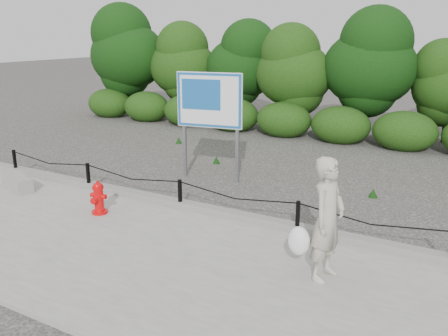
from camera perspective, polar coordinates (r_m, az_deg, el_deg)
name	(u,v)px	position (r m, az deg, el deg)	size (l,w,h in m)	color
ground	(180,212)	(9.67, -5.26, -5.25)	(90.00, 90.00, 0.00)	#2D2B28
sidewalk	(112,248)	(8.23, -13.27, -9.31)	(14.00, 4.00, 0.08)	gray
curb	(182,204)	(9.66, -5.11, -4.33)	(14.00, 0.22, 0.14)	slate
chain_barrier	(180,190)	(9.52, -5.33, -2.69)	(10.06, 0.06, 0.60)	black
treeline	(337,60)	(16.95, 13.44, 12.51)	(20.40, 3.70, 5.18)	black
fire_hydrant	(98,198)	(9.54, -14.87, -3.52)	(0.35, 0.37, 0.66)	red
pedestrian	(326,221)	(6.84, 12.14, -6.22)	(0.78, 0.72, 1.80)	#B6AD9C
concrete_block	(17,183)	(11.64, -23.60, -1.63)	(0.98, 0.34, 0.31)	gray
advertising_sign	(209,105)	(11.29, -1.78, 7.57)	(1.61, 0.39, 2.60)	slate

